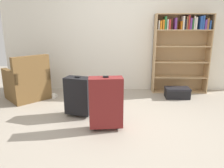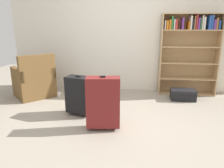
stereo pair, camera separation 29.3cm
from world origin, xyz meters
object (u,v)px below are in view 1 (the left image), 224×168
(mug, at_px, (54,96))
(suitcase_black, at_px, (79,96))
(bookshelf, at_px, (181,47))
(storage_box, at_px, (177,93))
(armchair, at_px, (28,84))
(suitcase_dark_red, at_px, (106,102))

(mug, distance_m, suitcase_black, 1.14)
(bookshelf, bearing_deg, storage_box, -106.98)
(bookshelf, height_order, mug, bookshelf)
(mug, xyz_separation_m, suitcase_black, (0.68, -0.87, 0.30))
(bookshelf, xyz_separation_m, mug, (-2.68, -0.55, -0.94))
(bookshelf, xyz_separation_m, storage_box, (-0.14, -0.47, -0.88))
(armchair, relative_size, storage_box, 2.03)
(storage_box, relative_size, suitcase_black, 0.73)
(storage_box, relative_size, suitcase_dark_red, 0.62)
(armchair, distance_m, storage_box, 3.04)
(bookshelf, bearing_deg, mug, -168.34)
(armchair, xyz_separation_m, mug, (0.50, 0.04, -0.27))
(bookshelf, distance_m, armchair, 3.30)
(mug, bearing_deg, suitcase_dark_red, -49.14)
(suitcase_dark_red, height_order, suitcase_black, suitcase_dark_red)
(armchair, distance_m, mug, 0.57)
(suitcase_black, bearing_deg, storage_box, 27.15)
(mug, height_order, suitcase_dark_red, suitcase_dark_red)
(bookshelf, xyz_separation_m, armchair, (-3.17, -0.60, -0.68))
(bookshelf, xyz_separation_m, suitcase_dark_red, (-1.53, -1.88, -0.59))
(bookshelf, bearing_deg, suitcase_black, -144.64)
(bookshelf, relative_size, storage_box, 3.45)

